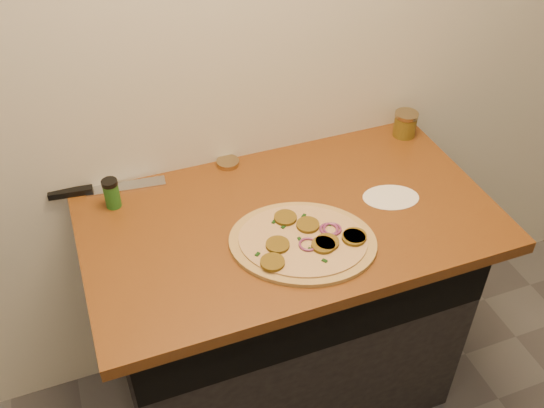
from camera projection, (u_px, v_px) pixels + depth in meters
name	position (u px, v px, depth m)	size (l,w,h in m)	color
cabinet	(284.00, 312.00, 2.09)	(1.10, 0.60, 0.86)	black
countertop	(289.00, 220.00, 1.78)	(1.20, 0.70, 0.04)	brown
pizza	(304.00, 241.00, 1.67)	(0.53, 0.53, 0.03)	tan
chefs_knife	(97.00, 189.00, 1.85)	(0.35, 0.08, 0.02)	#B7BAC1
mason_jar_lid	(228.00, 163.00, 1.95)	(0.07, 0.07, 0.02)	#9E865C
salsa_jar	(405.00, 124.00, 2.06)	(0.08, 0.08, 0.09)	maroon
spice_shaker	(112.00, 193.00, 1.77)	(0.05, 0.05, 0.09)	#23621F
flour_spill	(391.00, 197.00, 1.83)	(0.17, 0.17, 0.00)	white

